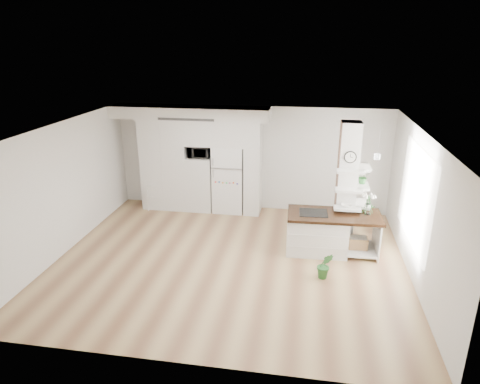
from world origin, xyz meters
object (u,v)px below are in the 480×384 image
object	(u,v)px
kitchen_island	(323,231)
bookshelf	(160,198)
floor_plant_a	(325,265)
refrigerator	(229,179)

from	to	relation	value
kitchen_island	bookshelf	distance (m)	4.57
bookshelf	kitchen_island	bearing A→B (deg)	-33.57
kitchen_island	floor_plant_a	distance (m)	1.13
refrigerator	floor_plant_a	xyz separation A→B (m)	(2.41, -3.06, -0.61)
refrigerator	bookshelf	bearing A→B (deg)	-174.44
kitchen_island	bookshelf	world-z (taller)	kitchen_island
refrigerator	floor_plant_a	size ratio (longest dim) A/B	3.28
bookshelf	floor_plant_a	size ratio (longest dim) A/B	1.27
kitchen_island	floor_plant_a	xyz separation A→B (m)	(0.04, -1.12, -0.18)
bookshelf	refrigerator	bearing A→B (deg)	-5.28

